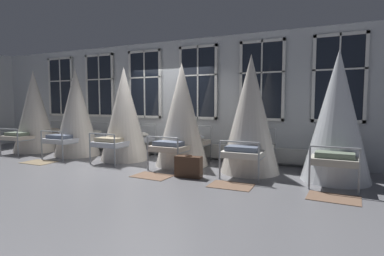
{
  "coord_description": "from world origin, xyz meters",
  "views": [
    {
      "loc": [
        4.37,
        -6.57,
        1.54
      ],
      "look_at": [
        1.18,
        0.1,
        0.93
      ],
      "focal_mm": 28.89,
      "sensor_mm": 36.0,
      "label": 1
    }
  ],
  "objects": [
    {
      "name": "ground",
      "position": [
        0.0,
        0.0,
        0.0
      ],
      "size": [
        25.95,
        25.95,
        0.0
      ],
      "primitive_type": "plane",
      "color": "slate"
    },
    {
      "name": "cot_third",
      "position": [
        -0.86,
        0.13,
        1.2
      ],
      "size": [
        1.3,
        1.83,
        2.49
      ],
      "rotation": [
        0.0,
        0.0,
        1.57
      ],
      "color": "#9EA3A8",
      "rests_on": "ground"
    },
    {
      "name": "cot_first",
      "position": [
        -4.32,
        0.06,
        1.24
      ],
      "size": [
        1.3,
        1.84,
        2.56
      ],
      "rotation": [
        0.0,
        0.0,
        1.59
      ],
      "color": "#9EA3A8",
      "rests_on": "ground"
    },
    {
      "name": "cot_fourth",
      "position": [
        0.88,
        0.14,
        1.21
      ],
      "size": [
        1.3,
        1.84,
        2.5
      ],
      "rotation": [
        0.0,
        0.0,
        1.55
      ],
      "color": "#9EA3A8",
      "rests_on": "ground"
    },
    {
      "name": "cot_second",
      "position": [
        -2.57,
        0.09,
        1.23
      ],
      "size": [
        1.3,
        1.83,
        2.54
      ],
      "rotation": [
        0.0,
        0.0,
        1.58
      ],
      "color": "#9EA3A8",
      "rests_on": "ground"
    },
    {
      "name": "rug_fifth",
      "position": [
        2.6,
        -1.19,
        0.01
      ],
      "size": [
        0.82,
        0.59,
        0.01
      ],
      "primitive_type": "cube",
      "rotation": [
        0.0,
        0.0,
        0.04
      ],
      "color": "brown",
      "rests_on": "ground"
    },
    {
      "name": "rug_sixth",
      "position": [
        4.33,
        -1.19,
        0.01
      ],
      "size": [
        0.82,
        0.59,
        0.01
      ],
      "primitive_type": "cube",
      "rotation": [
        0.0,
        0.0,
        -0.04
      ],
      "color": "brown",
      "rests_on": "ground"
    },
    {
      "name": "window_bank",
      "position": [
        -0.0,
        1.11,
        1.27
      ],
      "size": [
        9.79,
        0.1,
        3.01
      ],
      "color": "black",
      "rests_on": "ground"
    },
    {
      "name": "rug_fourth",
      "position": [
        0.87,
        -1.19,
        0.01
      ],
      "size": [
        0.82,
        0.58,
        0.01
      ],
      "primitive_type": "cube",
      "rotation": [
        0.0,
        0.0,
        -0.03
      ],
      "color": "brown",
      "rests_on": "ground"
    },
    {
      "name": "cot_sixth",
      "position": [
        4.33,
        0.09,
        1.25
      ],
      "size": [
        1.3,
        1.84,
        2.58
      ],
      "rotation": [
        0.0,
        0.0,
        1.55
      ],
      "color": "#9EA3A8",
      "rests_on": "ground"
    },
    {
      "name": "cot_fifth",
      "position": [
        2.6,
        0.11,
        1.26
      ],
      "size": [
        1.3,
        1.84,
        2.59
      ],
      "rotation": [
        0.0,
        0.0,
        1.59
      ],
      "color": "#9EA3A8",
      "rests_on": "ground"
    },
    {
      "name": "suitcase_dark",
      "position": [
        1.59,
        -0.94,
        0.22
      ],
      "size": [
        0.57,
        0.24,
        0.47
      ],
      "rotation": [
        0.0,
        0.0,
        0.06
      ],
      "color": "#472D1E",
      "rests_on": "ground"
    },
    {
      "name": "rug_second",
      "position": [
        -2.6,
        -1.19,
        0.01
      ],
      "size": [
        0.81,
        0.58,
        0.01
      ],
      "primitive_type": "cube",
      "rotation": [
        0.0,
        0.0,
        0.02
      ],
      "color": "#8E7A5B",
      "rests_on": "ground"
    },
    {
      "name": "back_wall_with_windows",
      "position": [
        0.0,
        1.23,
        1.64
      ],
      "size": [
        13.97,
        0.1,
        3.28
      ],
      "primitive_type": "cube",
      "color": "silver",
      "rests_on": "ground"
    }
  ]
}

